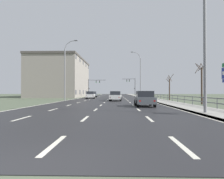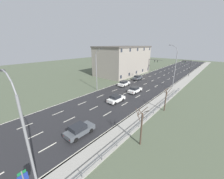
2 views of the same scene
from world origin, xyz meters
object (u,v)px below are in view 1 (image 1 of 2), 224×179
at_px(traffic_signal_right, 132,84).
at_px(car_far_right, 144,99).
at_px(street_lamp_left_bank, 66,71).
at_px(traffic_signal_left, 93,84).
at_px(car_near_left, 116,96).
at_px(brick_building, 61,78).
at_px(street_lamp_foreground, 203,40).
at_px(car_mid_centre, 93,94).
at_px(car_far_left, 116,95).
at_px(street_lamp_midground, 140,75).
at_px(car_distant, 91,95).

bearing_deg(traffic_signal_right, car_far_right, -92.77).
relative_size(street_lamp_left_bank, traffic_signal_left, 1.83).
height_order(car_near_left, brick_building, brick_building).
relative_size(street_lamp_foreground, car_mid_centre, 2.46).
distance_m(car_far_left, car_near_left, 7.69).
xyz_separation_m(traffic_signal_left, brick_building, (-7.86, -10.19, 1.50)).
distance_m(traffic_signal_right, car_mid_centre, 20.46).
distance_m(street_lamp_left_bank, car_far_right, 19.87).
height_order(street_lamp_left_bank, traffic_signal_left, street_lamp_left_bank).
distance_m(street_lamp_foreground, traffic_signal_right, 55.17).
relative_size(traffic_signal_left, car_mid_centre, 1.43).
distance_m(street_lamp_foreground, street_lamp_midground, 36.77).
bearing_deg(street_lamp_left_bank, car_far_right, -51.80).
relative_size(car_near_left, car_distant, 1.00).
xyz_separation_m(street_lamp_midground, car_far_right, (-2.94, -29.92, -4.85)).
xyz_separation_m(car_far_right, car_near_left, (-3.01, 11.89, 0.00)).
bearing_deg(car_mid_centre, street_lamp_midground, -8.01).
relative_size(street_lamp_midground, brick_building, 0.50).
bearing_deg(traffic_signal_right, car_mid_centre, -124.30).
bearing_deg(brick_building, traffic_signal_left, 52.35).
xyz_separation_m(street_lamp_midground, street_lamp_left_bank, (-14.92, -14.70, -0.38)).
distance_m(car_near_left, brick_building, 29.76).
distance_m(street_lamp_left_bank, car_distant, 9.36).
xyz_separation_m(traffic_signal_right, car_near_left, (-5.36, -36.42, -3.37)).
height_order(traffic_signal_right, car_distant, traffic_signal_right).
bearing_deg(traffic_signal_left, car_far_right, -76.93).
distance_m(traffic_signal_left, car_near_left, 36.03).
distance_m(traffic_signal_right, car_far_left, 29.41).
bearing_deg(street_lamp_left_bank, traffic_signal_left, 88.04).
bearing_deg(traffic_signal_left, street_lamp_left_bank, -91.96).
bearing_deg(car_mid_centre, street_lamp_foreground, -72.54).
xyz_separation_m(street_lamp_foreground, traffic_signal_right, (-0.59, 55.16, -0.77)).
distance_m(street_lamp_foreground, traffic_signal_left, 55.51).
bearing_deg(traffic_signal_left, car_near_left, -77.32).
bearing_deg(car_far_right, car_distant, 111.00).
bearing_deg(street_lamp_left_bank, street_lamp_midground, 44.59).
bearing_deg(car_far_right, brick_building, 117.53).
xyz_separation_m(street_lamp_foreground, brick_building, (-21.69, 43.56, 0.51)).
height_order(car_far_left, car_near_left, same).
bearing_deg(traffic_signal_left, car_distant, -84.33).
bearing_deg(traffic_signal_right, car_far_left, -100.51).
xyz_separation_m(street_lamp_foreground, street_lamp_left_bank, (-14.91, 22.06, 0.33)).
relative_size(street_lamp_foreground, street_lamp_midground, 0.87).
distance_m(car_far_right, brick_building, 41.49).
bearing_deg(street_lamp_foreground, car_near_left, 107.62).
distance_m(street_lamp_foreground, car_distant, 31.90).
relative_size(car_far_left, car_distant, 0.99).
bearing_deg(car_distant, traffic_signal_right, 64.34).
bearing_deg(street_lamp_foreground, brick_building, 116.47).
distance_m(car_far_left, car_mid_centre, 13.49).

